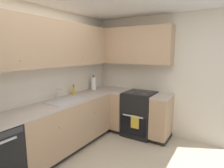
# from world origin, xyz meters

# --- Properties ---
(wall_back) EXTENTS (4.05, 0.05, 2.51)m
(wall_back) POSITION_xyz_m (0.00, 1.44, 1.25)
(wall_back) COLOR beige
(wall_back) RESTS_ON ground_plane
(wall_right) EXTENTS (0.05, 2.92, 2.51)m
(wall_right) POSITION_xyz_m (2.00, 0.00, 1.25)
(wall_right) COLOR beige
(wall_right) RESTS_ON ground_plane
(lower_cabinets_back) EXTENTS (1.94, 0.62, 0.88)m
(lower_cabinets_back) POSITION_xyz_m (0.41, 1.11, 0.45)
(lower_cabinets_back) COLOR tan
(lower_cabinets_back) RESTS_ON ground_plane
(countertop_back) EXTENTS (3.15, 0.60, 0.03)m
(countertop_back) POSITION_xyz_m (0.40, 1.11, 0.90)
(countertop_back) COLOR #B7A89E
(countertop_back) RESTS_ON lower_cabinets_back
(lower_cabinets_right) EXTENTS (0.62, 1.20, 0.88)m
(lower_cabinets_right) POSITION_xyz_m (1.68, 0.17, 0.45)
(lower_cabinets_right) COLOR tan
(lower_cabinets_right) RESTS_ON ground_plane
(countertop_right) EXTENTS (0.60, 1.20, 0.03)m
(countertop_right) POSITION_xyz_m (1.68, 0.17, 0.90)
(countertop_right) COLOR #B7A89E
(countertop_right) RESTS_ON lower_cabinets_right
(oven_range) EXTENTS (0.68, 0.62, 1.07)m
(oven_range) POSITION_xyz_m (1.70, 0.25, 0.47)
(oven_range) COLOR black
(oven_range) RESTS_ON ground_plane
(upper_cabinets_back) EXTENTS (2.83, 0.34, 0.76)m
(upper_cabinets_back) POSITION_xyz_m (0.24, 1.25, 1.89)
(upper_cabinets_back) COLOR tan
(upper_cabinets_right) EXTENTS (0.32, 1.75, 0.76)m
(upper_cabinets_right) POSITION_xyz_m (1.82, 0.54, 1.89)
(upper_cabinets_right) COLOR tan
(sink) EXTENTS (0.66, 0.40, 0.10)m
(sink) POSITION_xyz_m (0.40, 1.08, 0.88)
(sink) COLOR #B7B7BC
(sink) RESTS_ON countertop_back
(faucet) EXTENTS (0.07, 0.16, 0.20)m
(faucet) POSITION_xyz_m (0.40, 1.29, 1.04)
(faucet) COLOR silver
(faucet) RESTS_ON countertop_back
(soap_bottle) EXTENTS (0.05, 0.05, 0.20)m
(soap_bottle) POSITION_xyz_m (0.81, 1.29, 1.01)
(soap_bottle) COLOR gold
(soap_bottle) RESTS_ON countertop_back
(paper_towel_roll) EXTENTS (0.11, 0.11, 0.34)m
(paper_towel_roll) POSITION_xyz_m (1.43, 1.27, 1.06)
(paper_towel_roll) COLOR white
(paper_towel_roll) RESTS_ON countertop_back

